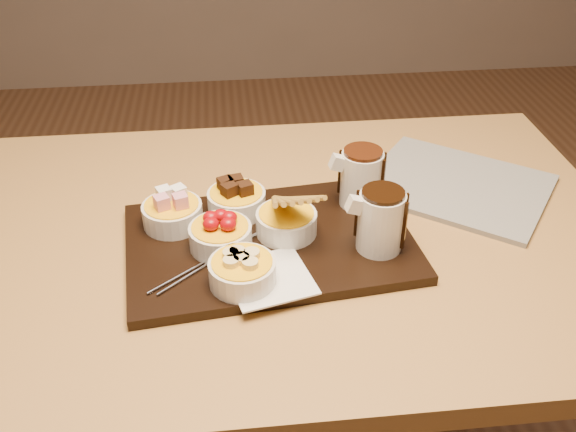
{
  "coord_description": "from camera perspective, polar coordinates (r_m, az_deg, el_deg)",
  "views": [
    {
      "loc": [
        -0.08,
        -0.89,
        1.39
      ],
      "look_at": [
        0.01,
        -0.05,
        0.81
      ],
      "focal_mm": 40.0,
      "sensor_mm": 36.0,
      "label": 1
    }
  ],
  "objects": [
    {
      "name": "fondue_skewers",
      "position": [
        1.01,
        -6.34,
        -3.46
      ],
      "size": [
        0.18,
        0.22,
        0.01
      ],
      "primitive_type": null,
      "rotation": [
        0.0,
        0.0,
        -0.9
      ],
      "color": "silver",
      "rests_on": "serving_board"
    },
    {
      "name": "bowl_bananas",
      "position": [
        0.95,
        -4.08,
        -5.03
      ],
      "size": [
        0.1,
        0.1,
        0.04
      ],
      "primitive_type": "cylinder",
      "color": "silver",
      "rests_on": "serving_board"
    },
    {
      "name": "serving_board",
      "position": [
        1.05,
        -1.63,
        -2.4
      ],
      "size": [
        0.49,
        0.35,
        0.02
      ],
      "primitive_type": "cube",
      "rotation": [
        0.0,
        0.0,
        0.11
      ],
      "color": "black",
      "rests_on": "dining_table"
    },
    {
      "name": "dining_table",
      "position": [
        1.16,
        -0.64,
        -5.2
      ],
      "size": [
        1.2,
        0.8,
        0.75
      ],
      "color": "#A87B3E",
      "rests_on": "ground"
    },
    {
      "name": "bowl_marshmallows",
      "position": [
        1.08,
        -10.22,
        0.13
      ],
      "size": [
        0.1,
        0.1,
        0.04
      ],
      "primitive_type": "cylinder",
      "color": "silver",
      "rests_on": "serving_board"
    },
    {
      "name": "bowl_cake",
      "position": [
        1.1,
        -4.58,
        1.25
      ],
      "size": [
        0.1,
        0.1,
        0.04
      ],
      "primitive_type": "cylinder",
      "color": "silver",
      "rests_on": "serving_board"
    },
    {
      "name": "bowl_strawberries",
      "position": [
        1.02,
        -6.01,
        -1.86
      ],
      "size": [
        0.1,
        0.1,
        0.04
      ],
      "primitive_type": "cylinder",
      "color": "silver",
      "rests_on": "serving_board"
    },
    {
      "name": "pitcher_dark_chocolate",
      "position": [
        1.01,
        8.23,
        -0.5
      ],
      "size": [
        0.08,
        0.08,
        0.1
      ],
      "primitive_type": "cylinder",
      "rotation": [
        0.0,
        0.0,
        0.11
      ],
      "color": "silver",
      "rests_on": "serving_board"
    },
    {
      "name": "bowl_biscotti",
      "position": [
        1.05,
        -0.15,
        -0.64
      ],
      "size": [
        0.1,
        0.1,
        0.04
      ],
      "primitive_type": "cylinder",
      "color": "silver",
      "rests_on": "serving_board"
    },
    {
      "name": "napkin",
      "position": [
        0.96,
        -1.67,
        -5.52
      ],
      "size": [
        0.15,
        0.15,
        0.0
      ],
      "primitive_type": "cube",
      "rotation": [
        0.0,
        0.0,
        0.25
      ],
      "color": "white",
      "rests_on": "serving_board"
    },
    {
      "name": "pitcher_milk_chocolate",
      "position": [
        1.11,
        6.53,
        3.3
      ],
      "size": [
        0.08,
        0.08,
        0.1
      ],
      "primitive_type": "cylinder",
      "rotation": [
        0.0,
        0.0,
        0.11
      ],
      "color": "silver",
      "rests_on": "serving_board"
    },
    {
      "name": "newspaper",
      "position": [
        1.25,
        14.78,
        2.65
      ],
      "size": [
        0.41,
        0.4,
        0.01
      ],
      "primitive_type": "cube",
      "rotation": [
        0.0,
        0.0,
        -0.64
      ],
      "color": "beige",
      "rests_on": "dining_table"
    }
  ]
}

